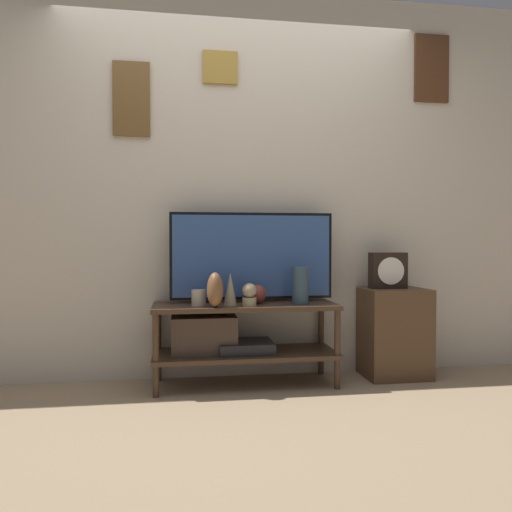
{
  "coord_description": "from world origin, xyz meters",
  "views": [
    {
      "loc": [
        -0.43,
        -2.98,
        0.94
      ],
      "look_at": [
        0.07,
        0.26,
        0.85
      ],
      "focal_mm": 35.0,
      "sensor_mm": 36.0,
      "label": 1
    }
  ],
  "objects_px": {
    "decorative_bust": "(249,294)",
    "mantel_clock": "(388,271)",
    "television": "(252,256)",
    "vase_tall_ceramic": "(300,286)",
    "vase_slim_bronze": "(230,289)",
    "vase_round_glass": "(256,294)",
    "candle_jar": "(199,298)",
    "vase_urn_stoneware": "(215,290)"
  },
  "relations": [
    {
      "from": "vase_tall_ceramic",
      "to": "candle_jar",
      "type": "height_order",
      "value": "vase_tall_ceramic"
    },
    {
      "from": "candle_jar",
      "to": "decorative_bust",
      "type": "relative_size",
      "value": 0.7
    },
    {
      "from": "vase_urn_stoneware",
      "to": "vase_round_glass",
      "type": "relative_size",
      "value": 1.72
    },
    {
      "from": "vase_slim_bronze",
      "to": "candle_jar",
      "type": "relative_size",
      "value": 2.06
    },
    {
      "from": "vase_tall_ceramic",
      "to": "candle_jar",
      "type": "xyz_separation_m",
      "value": [
        -0.66,
        0.03,
        -0.07
      ]
    },
    {
      "from": "vase_tall_ceramic",
      "to": "vase_round_glass",
      "type": "relative_size",
      "value": 1.92
    },
    {
      "from": "television",
      "to": "vase_slim_bronze",
      "type": "xyz_separation_m",
      "value": [
        -0.16,
        -0.16,
        -0.21
      ]
    },
    {
      "from": "television",
      "to": "candle_jar",
      "type": "distance_m",
      "value": 0.47
    },
    {
      "from": "vase_round_glass",
      "to": "decorative_bust",
      "type": "height_order",
      "value": "decorative_bust"
    },
    {
      "from": "vase_tall_ceramic",
      "to": "vase_slim_bronze",
      "type": "relative_size",
      "value": 1.15
    },
    {
      "from": "television",
      "to": "vase_tall_ceramic",
      "type": "height_order",
      "value": "television"
    },
    {
      "from": "decorative_bust",
      "to": "mantel_clock",
      "type": "xyz_separation_m",
      "value": [
        1.0,
        0.18,
        0.13
      ]
    },
    {
      "from": "vase_tall_ceramic",
      "to": "vase_round_glass",
      "type": "bearing_deg",
      "value": 165.17
    },
    {
      "from": "vase_round_glass",
      "to": "vase_slim_bronze",
      "type": "distance_m",
      "value": 0.19
    },
    {
      "from": "vase_tall_ceramic",
      "to": "vase_urn_stoneware",
      "type": "bearing_deg",
      "value": -172.76
    },
    {
      "from": "television",
      "to": "vase_slim_bronze",
      "type": "distance_m",
      "value": 0.31
    },
    {
      "from": "vase_urn_stoneware",
      "to": "vase_round_glass",
      "type": "height_order",
      "value": "vase_urn_stoneware"
    },
    {
      "from": "vase_slim_bronze",
      "to": "candle_jar",
      "type": "xyz_separation_m",
      "value": [
        -0.2,
        0.0,
        -0.05
      ]
    },
    {
      "from": "vase_tall_ceramic",
      "to": "decorative_bust",
      "type": "distance_m",
      "value": 0.35
    },
    {
      "from": "vase_tall_ceramic",
      "to": "candle_jar",
      "type": "distance_m",
      "value": 0.66
    },
    {
      "from": "vase_tall_ceramic",
      "to": "vase_slim_bronze",
      "type": "xyz_separation_m",
      "value": [
        -0.46,
        0.02,
        -0.02
      ]
    },
    {
      "from": "vase_tall_ceramic",
      "to": "vase_round_glass",
      "type": "distance_m",
      "value": 0.29
    },
    {
      "from": "vase_urn_stoneware",
      "to": "candle_jar",
      "type": "xyz_separation_m",
      "value": [
        -0.1,
        0.1,
        -0.06
      ]
    },
    {
      "from": "vase_urn_stoneware",
      "to": "television",
      "type": "bearing_deg",
      "value": 43.25
    },
    {
      "from": "vase_urn_stoneware",
      "to": "vase_round_glass",
      "type": "distance_m",
      "value": 0.32
    },
    {
      "from": "vase_tall_ceramic",
      "to": "decorative_bust",
      "type": "xyz_separation_m",
      "value": [
        -0.34,
        -0.04,
        -0.05
      ]
    },
    {
      "from": "vase_slim_bronze",
      "to": "mantel_clock",
      "type": "xyz_separation_m",
      "value": [
        1.12,
        0.12,
        0.1
      ]
    },
    {
      "from": "television",
      "to": "vase_round_glass",
      "type": "distance_m",
      "value": 0.27
    },
    {
      "from": "vase_round_glass",
      "to": "mantel_clock",
      "type": "distance_m",
      "value": 0.95
    },
    {
      "from": "vase_tall_ceramic",
      "to": "vase_slim_bronze",
      "type": "bearing_deg",
      "value": 177.07
    },
    {
      "from": "television",
      "to": "vase_urn_stoneware",
      "type": "distance_m",
      "value": 0.42
    },
    {
      "from": "television",
      "to": "candle_jar",
      "type": "height_order",
      "value": "television"
    },
    {
      "from": "vase_tall_ceramic",
      "to": "decorative_bust",
      "type": "relative_size",
      "value": 1.66
    },
    {
      "from": "vase_slim_bronze",
      "to": "mantel_clock",
      "type": "bearing_deg",
      "value": 6.1
    },
    {
      "from": "decorative_bust",
      "to": "vase_slim_bronze",
      "type": "bearing_deg",
      "value": 152.11
    },
    {
      "from": "television",
      "to": "vase_urn_stoneware",
      "type": "height_order",
      "value": "television"
    },
    {
      "from": "vase_tall_ceramic",
      "to": "vase_urn_stoneware",
      "type": "distance_m",
      "value": 0.56
    },
    {
      "from": "television",
      "to": "mantel_clock",
      "type": "height_order",
      "value": "television"
    },
    {
      "from": "mantel_clock",
      "to": "television",
      "type": "bearing_deg",
      "value": 177.65
    },
    {
      "from": "candle_jar",
      "to": "decorative_bust",
      "type": "height_order",
      "value": "decorative_bust"
    },
    {
      "from": "vase_slim_bronze",
      "to": "vase_urn_stoneware",
      "type": "bearing_deg",
      "value": -137.76
    },
    {
      "from": "mantel_clock",
      "to": "vase_slim_bronze",
      "type": "bearing_deg",
      "value": -173.9
    }
  ]
}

